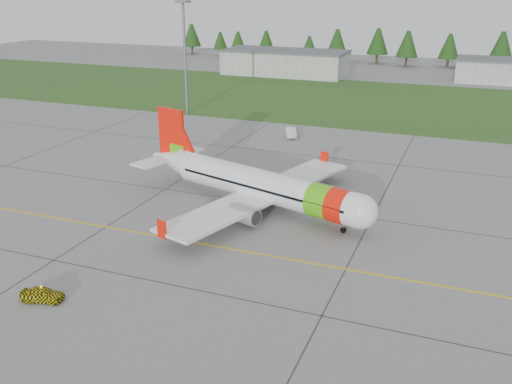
% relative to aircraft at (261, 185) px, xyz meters
% --- Properties ---
extents(ground, '(320.00, 320.00, 0.00)m').
position_rel_aircraft_xyz_m(ground, '(2.04, -18.52, -2.71)').
color(ground, gray).
rests_on(ground, ground).
extents(aircraft, '(30.23, 28.57, 9.40)m').
position_rel_aircraft_xyz_m(aircraft, '(0.00, 0.00, 0.00)').
color(aircraft, white).
rests_on(aircraft, ground).
extents(follow_me_car, '(1.48, 1.63, 3.43)m').
position_rel_aircraft_xyz_m(follow_me_car, '(-9.07, -24.43, -1.00)').
color(follow_me_car, yellow).
rests_on(follow_me_car, ground).
extents(service_van, '(2.04, 1.99, 4.50)m').
position_rel_aircraft_xyz_m(service_van, '(-6.50, 30.60, -0.46)').
color(service_van, silver).
rests_on(service_van, ground).
extents(grass_strip, '(320.00, 50.00, 0.03)m').
position_rel_aircraft_xyz_m(grass_strip, '(2.04, 63.48, -2.70)').
color(grass_strip, '#30561E').
rests_on(grass_strip, ground).
extents(taxi_guideline, '(120.00, 0.25, 0.02)m').
position_rel_aircraft_xyz_m(taxi_guideline, '(2.04, -10.52, -2.70)').
color(taxi_guideline, gold).
rests_on(taxi_guideline, ground).
extents(hangar_west, '(32.00, 14.00, 6.00)m').
position_rel_aircraft_xyz_m(hangar_west, '(-27.96, 91.48, 0.29)').
color(hangar_west, '#A8A8A3').
rests_on(hangar_west, ground).
extents(hangar_east, '(24.00, 12.00, 5.20)m').
position_rel_aircraft_xyz_m(hangar_east, '(27.04, 99.48, -0.11)').
color(hangar_east, '#A8A8A3').
rests_on(hangar_east, ground).
extents(floodlight_mast, '(0.50, 0.50, 20.00)m').
position_rel_aircraft_xyz_m(floodlight_mast, '(-29.96, 39.48, 7.29)').
color(floodlight_mast, slate).
rests_on(floodlight_mast, ground).
extents(treeline, '(160.00, 8.00, 10.00)m').
position_rel_aircraft_xyz_m(treeline, '(2.04, 119.48, 2.29)').
color(treeline, '#1C3F14').
rests_on(treeline, ground).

